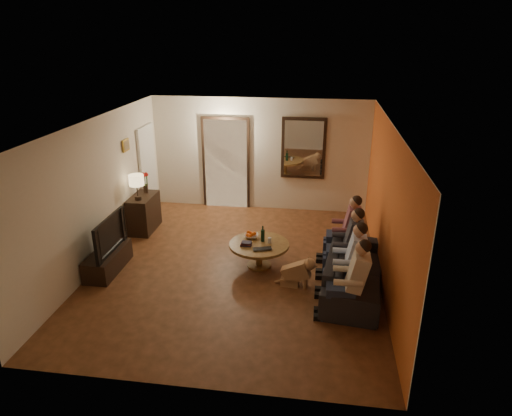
# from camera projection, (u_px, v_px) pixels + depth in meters

# --- Properties ---
(floor) EXTENTS (5.00, 6.00, 0.01)m
(floor) POSITION_uv_depth(u_px,v_px,m) (237.00, 267.00, 8.24)
(floor) COLOR #492A13
(floor) RESTS_ON ground
(ceiling) EXTENTS (5.00, 6.00, 0.01)m
(ceiling) POSITION_uv_depth(u_px,v_px,m) (235.00, 124.00, 7.28)
(ceiling) COLOR white
(ceiling) RESTS_ON back_wall
(back_wall) EXTENTS (5.00, 0.02, 2.60)m
(back_wall) POSITION_uv_depth(u_px,v_px,m) (260.00, 155.00, 10.52)
(back_wall) COLOR beige
(back_wall) RESTS_ON floor
(front_wall) EXTENTS (5.00, 0.02, 2.60)m
(front_wall) POSITION_uv_depth(u_px,v_px,m) (186.00, 295.00, 5.00)
(front_wall) COLOR beige
(front_wall) RESTS_ON floor
(left_wall) EXTENTS (0.02, 6.00, 2.60)m
(left_wall) POSITION_uv_depth(u_px,v_px,m) (98.00, 193.00, 8.09)
(left_wall) COLOR beige
(left_wall) RESTS_ON floor
(right_wall) EXTENTS (0.02, 6.00, 2.60)m
(right_wall) POSITION_uv_depth(u_px,v_px,m) (387.00, 208.00, 7.43)
(right_wall) COLOR beige
(right_wall) RESTS_ON floor
(orange_accent) EXTENTS (0.01, 6.00, 2.60)m
(orange_accent) POSITION_uv_depth(u_px,v_px,m) (386.00, 207.00, 7.43)
(orange_accent) COLOR #C96022
(orange_accent) RESTS_ON right_wall
(kitchen_doorway) EXTENTS (1.00, 0.06, 2.10)m
(kitchen_doorway) POSITION_uv_depth(u_px,v_px,m) (226.00, 164.00, 10.70)
(kitchen_doorway) COLOR #FFE0A5
(kitchen_doorway) RESTS_ON floor
(door_trim) EXTENTS (1.12, 0.04, 2.22)m
(door_trim) POSITION_uv_depth(u_px,v_px,m) (226.00, 164.00, 10.69)
(door_trim) COLOR black
(door_trim) RESTS_ON floor
(fridge_glimpse) EXTENTS (0.45, 0.03, 1.70)m
(fridge_glimpse) POSITION_uv_depth(u_px,v_px,m) (237.00, 171.00, 10.73)
(fridge_glimpse) COLOR silver
(fridge_glimpse) RESTS_ON floor
(mirror_frame) EXTENTS (1.00, 0.05, 1.40)m
(mirror_frame) POSITION_uv_depth(u_px,v_px,m) (304.00, 148.00, 10.28)
(mirror_frame) COLOR black
(mirror_frame) RESTS_ON back_wall
(mirror_glass) EXTENTS (0.86, 0.02, 1.26)m
(mirror_glass) POSITION_uv_depth(u_px,v_px,m) (303.00, 149.00, 10.25)
(mirror_glass) COLOR white
(mirror_glass) RESTS_ON back_wall
(white_door) EXTENTS (0.06, 0.85, 2.04)m
(white_door) POSITION_uv_depth(u_px,v_px,m) (148.00, 171.00, 10.31)
(white_door) COLOR white
(white_door) RESTS_ON floor
(framed_art) EXTENTS (0.03, 0.28, 0.24)m
(framed_art) POSITION_uv_depth(u_px,v_px,m) (126.00, 145.00, 9.08)
(framed_art) COLOR #B28C33
(framed_art) RESTS_ON left_wall
(art_canvas) EXTENTS (0.01, 0.22, 0.18)m
(art_canvas) POSITION_uv_depth(u_px,v_px,m) (126.00, 145.00, 9.08)
(art_canvas) COLOR brown
(art_canvas) RESTS_ON left_wall
(dresser) EXTENTS (0.45, 0.86, 0.76)m
(dresser) POSITION_uv_depth(u_px,v_px,m) (144.00, 213.00, 9.64)
(dresser) COLOR black
(dresser) RESTS_ON floor
(table_lamp) EXTENTS (0.30, 0.30, 0.54)m
(table_lamp) POSITION_uv_depth(u_px,v_px,m) (137.00, 187.00, 9.20)
(table_lamp) COLOR beige
(table_lamp) RESTS_ON dresser
(flower_vase) EXTENTS (0.14, 0.14, 0.44)m
(flower_vase) POSITION_uv_depth(u_px,v_px,m) (145.00, 183.00, 9.62)
(flower_vase) COLOR red
(flower_vase) RESTS_ON dresser
(tv_stand) EXTENTS (0.45, 1.13, 0.38)m
(tv_stand) POSITION_uv_depth(u_px,v_px,m) (108.00, 261.00, 8.07)
(tv_stand) COLOR black
(tv_stand) RESTS_ON floor
(tv) EXTENTS (1.12, 0.15, 0.65)m
(tv) POSITION_uv_depth(u_px,v_px,m) (104.00, 234.00, 7.88)
(tv) COLOR black
(tv) RESTS_ON tv_stand
(sofa) EXTENTS (2.32, 1.15, 0.65)m
(sofa) POSITION_uv_depth(u_px,v_px,m) (354.00, 270.00, 7.47)
(sofa) COLOR black
(sofa) RESTS_ON floor
(person_a) EXTENTS (0.60, 0.40, 1.20)m
(person_a) POSITION_uv_depth(u_px,v_px,m) (352.00, 284.00, 6.55)
(person_a) COLOR tan
(person_a) RESTS_ON sofa
(person_b) EXTENTS (0.60, 0.40, 1.20)m
(person_b) POSITION_uv_depth(u_px,v_px,m) (350.00, 264.00, 7.11)
(person_b) COLOR tan
(person_b) RESTS_ON sofa
(person_c) EXTENTS (0.60, 0.40, 1.20)m
(person_c) POSITION_uv_depth(u_px,v_px,m) (349.00, 247.00, 7.66)
(person_c) COLOR tan
(person_c) RESTS_ON sofa
(person_d) EXTENTS (0.60, 0.40, 1.20)m
(person_d) POSITION_uv_depth(u_px,v_px,m) (347.00, 232.00, 8.21)
(person_d) COLOR tan
(person_d) RESTS_ON sofa
(dog) EXTENTS (0.58, 0.29, 0.56)m
(dog) POSITION_uv_depth(u_px,v_px,m) (296.00, 271.00, 7.54)
(dog) COLOR #AC6F4F
(dog) RESTS_ON floor
(coffee_table) EXTENTS (1.36, 1.36, 0.45)m
(coffee_table) POSITION_uv_depth(u_px,v_px,m) (259.00, 255.00, 8.20)
(coffee_table) COLOR brown
(coffee_table) RESTS_ON floor
(bowl) EXTENTS (0.26, 0.26, 0.06)m
(bowl) POSITION_uv_depth(u_px,v_px,m) (251.00, 236.00, 8.33)
(bowl) COLOR white
(bowl) RESTS_ON coffee_table
(oranges) EXTENTS (0.20, 0.20, 0.08)m
(oranges) POSITION_uv_depth(u_px,v_px,m) (251.00, 233.00, 8.31)
(oranges) COLOR #FF6115
(oranges) RESTS_ON bowl
(wine_bottle) EXTENTS (0.07, 0.07, 0.31)m
(wine_bottle) POSITION_uv_depth(u_px,v_px,m) (263.00, 233.00, 8.15)
(wine_bottle) COLOR black
(wine_bottle) RESTS_ON coffee_table
(wine_glass) EXTENTS (0.06, 0.06, 0.10)m
(wine_glass) POSITION_uv_depth(u_px,v_px,m) (270.00, 240.00, 8.12)
(wine_glass) COLOR silver
(wine_glass) RESTS_ON coffee_table
(book_stack) EXTENTS (0.20, 0.15, 0.07)m
(book_stack) POSITION_uv_depth(u_px,v_px,m) (246.00, 243.00, 8.04)
(book_stack) COLOR black
(book_stack) RESTS_ON coffee_table
(laptop) EXTENTS (0.38, 0.30, 0.03)m
(laptop) POSITION_uv_depth(u_px,v_px,m) (263.00, 250.00, 7.84)
(laptop) COLOR black
(laptop) RESTS_ON coffee_table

